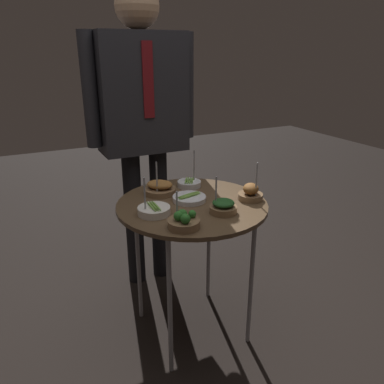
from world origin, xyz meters
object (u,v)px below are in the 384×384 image
serving_cart (192,213)px  waiter_figure (142,108)px  bowl_asparagus_front_right (189,198)px  bowl_spinach_far_rim (223,207)px  bowl_broccoli_center (184,221)px  bowl_asparagus_back_right (189,183)px  bowl_roast_back_left (251,193)px  bowl_asparagus_front_left (154,210)px  bowl_roast_mid_right (160,188)px

serving_cart → waiter_figure: waiter_figure is taller
bowl_asparagus_front_right → bowl_spinach_far_rim: bearing=-69.4°
bowl_spinach_far_rim → bowl_broccoli_center: (-0.20, -0.05, -0.00)m
bowl_asparagus_back_right → bowl_roast_back_left: same height
serving_cart → bowl_roast_back_left: 0.28m
serving_cart → bowl_asparagus_back_right: 0.22m
bowl_asparagus_back_right → waiter_figure: bearing=108.1°
bowl_asparagus_front_left → serving_cart: bearing=11.6°
bowl_asparagus_front_left → bowl_asparagus_back_right: (0.27, 0.23, -0.00)m
serving_cart → bowl_broccoli_center: (-0.14, -0.20, 0.07)m
bowl_asparagus_back_right → serving_cart: bearing=-112.7°
bowl_asparagus_front_right → bowl_roast_mid_right: 0.16m
serving_cart → bowl_asparagus_front_left: bearing=-168.4°
bowl_spinach_far_rim → bowl_broccoli_center: bearing=-165.3°
serving_cart → bowl_roast_back_left: size_ratio=3.80×
bowl_spinach_far_rim → waiter_figure: waiter_figure is taller
bowl_asparagus_front_left → bowl_spinach_far_rim: 0.28m
serving_cart → bowl_roast_back_left: (0.25, -0.08, 0.08)m
bowl_asparagus_front_left → bowl_roast_mid_right: 0.23m
bowl_spinach_far_rim → serving_cart: bearing=114.0°
waiter_figure → bowl_asparagus_front_left: bearing=-106.0°
bowl_asparagus_front_left → bowl_spinach_far_rim: bowl_asparagus_front_left is taller
bowl_asparagus_front_right → waiter_figure: bearing=93.3°
bowl_roast_mid_right → waiter_figure: (0.05, 0.36, 0.31)m
bowl_asparagus_front_right → bowl_roast_mid_right: bearing=120.9°
bowl_roast_back_left → bowl_broccoli_center: bearing=-162.3°
bowl_asparagus_front_left → waiter_figure: (0.16, 0.57, 0.32)m
bowl_spinach_far_rim → waiter_figure: size_ratio=0.10×
bowl_asparagus_front_left → bowl_asparagus_back_right: bowl_asparagus_back_right is taller
bowl_asparagus_back_right → bowl_broccoli_center: bearing=-118.6°
bowl_asparagus_front_right → bowl_broccoli_center: bowl_broccoli_center is taller
waiter_figure → serving_cart: bearing=-86.9°
bowl_asparagus_front_left → bowl_roast_mid_right: same height
waiter_figure → bowl_roast_back_left: bearing=-65.4°
bowl_asparagus_back_right → bowl_broccoli_center: 0.45m
bowl_roast_mid_right → bowl_broccoli_center: (-0.05, -0.37, -0.00)m
bowl_broccoli_center → bowl_roast_mid_right: bearing=82.0°
serving_cart → bowl_spinach_far_rim: size_ratio=4.38×
waiter_figure → bowl_spinach_far_rim: bearing=-82.0°
bowl_asparagus_front_right → bowl_broccoli_center: (-0.14, -0.23, 0.01)m
serving_cart → bowl_broccoli_center: bearing=-123.7°
serving_cart → bowl_roast_back_left: bowl_roast_back_left is taller
bowl_spinach_far_rim → bowl_roast_back_left: size_ratio=0.87×
bowl_asparagus_front_left → bowl_asparagus_front_right: bearing=19.0°
bowl_roast_mid_right → bowl_asparagus_front_left: bearing=-117.7°
bowl_asparagus_front_left → bowl_roast_back_left: bearing=-5.4°
bowl_asparagus_front_right → waiter_figure: 0.60m
bowl_roast_mid_right → bowl_broccoli_center: size_ratio=1.20×
bowl_roast_back_left → waiter_figure: size_ratio=0.11×
bowl_broccoli_center → bowl_asparagus_front_left: bearing=108.7°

